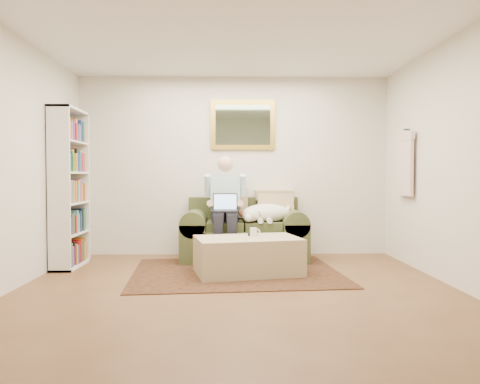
{
  "coord_description": "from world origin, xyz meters",
  "views": [
    {
      "loc": [
        -0.08,
        -4.37,
        1.14
      ],
      "look_at": [
        0.06,
        1.54,
        0.95
      ],
      "focal_mm": 35.0,
      "sensor_mm": 36.0,
      "label": 1
    }
  ],
  "objects_px": {
    "coffee_mug": "(253,232)",
    "bookshelf": "(69,188)",
    "sofa": "(244,238)",
    "seated_man": "(225,209)",
    "laptop": "(225,207)",
    "ottoman": "(248,256)",
    "sleeping_dog": "(266,213)"
  },
  "relations": [
    {
      "from": "seated_man",
      "to": "ottoman",
      "type": "distance_m",
      "value": 0.98
    },
    {
      "from": "sofa",
      "to": "laptop",
      "type": "relative_size",
      "value": 5.15
    },
    {
      "from": "seated_man",
      "to": "bookshelf",
      "type": "relative_size",
      "value": 0.71
    },
    {
      "from": "sofa",
      "to": "ottoman",
      "type": "bearing_deg",
      "value": -89.15
    },
    {
      "from": "sofa",
      "to": "bookshelf",
      "type": "xyz_separation_m",
      "value": [
        -2.23,
        -0.44,
        0.71
      ]
    },
    {
      "from": "sleeping_dog",
      "to": "bookshelf",
      "type": "distance_m",
      "value": 2.58
    },
    {
      "from": "sofa",
      "to": "seated_man",
      "type": "height_order",
      "value": "seated_man"
    },
    {
      "from": "seated_man",
      "to": "coffee_mug",
      "type": "relative_size",
      "value": 14.26
    },
    {
      "from": "ottoman",
      "to": "coffee_mug",
      "type": "xyz_separation_m",
      "value": [
        0.08,
        0.12,
        0.27
      ]
    },
    {
      "from": "laptop",
      "to": "ottoman",
      "type": "xyz_separation_m",
      "value": [
        0.27,
        -0.73,
        -0.53
      ]
    },
    {
      "from": "seated_man",
      "to": "laptop",
      "type": "relative_size",
      "value": 4.33
    },
    {
      "from": "bookshelf",
      "to": "coffee_mug",
      "type": "bearing_deg",
      "value": -9.59
    },
    {
      "from": "ottoman",
      "to": "bookshelf",
      "type": "bearing_deg",
      "value": 167.05
    },
    {
      "from": "seated_man",
      "to": "sleeping_dog",
      "type": "xyz_separation_m",
      "value": [
        0.56,
        0.07,
        -0.06
      ]
    },
    {
      "from": "coffee_mug",
      "to": "bookshelf",
      "type": "bearing_deg",
      "value": 170.41
    },
    {
      "from": "sofa",
      "to": "bookshelf",
      "type": "distance_m",
      "value": 2.38
    },
    {
      "from": "sofa",
      "to": "ottoman",
      "type": "relative_size",
      "value": 1.43
    },
    {
      "from": "laptop",
      "to": "seated_man",
      "type": "bearing_deg",
      "value": 90.0
    },
    {
      "from": "laptop",
      "to": "sleeping_dog",
      "type": "relative_size",
      "value": 0.47
    },
    {
      "from": "ottoman",
      "to": "coffee_mug",
      "type": "bearing_deg",
      "value": 58.73
    },
    {
      "from": "sofa",
      "to": "coffee_mug",
      "type": "bearing_deg",
      "value": -83.84
    },
    {
      "from": "coffee_mug",
      "to": "bookshelf",
      "type": "xyz_separation_m",
      "value": [
        -2.32,
        0.39,
        0.52
      ]
    },
    {
      "from": "bookshelf",
      "to": "sleeping_dog",
      "type": "bearing_deg",
      "value": 7.9
    },
    {
      "from": "seated_man",
      "to": "bookshelf",
      "type": "distance_m",
      "value": 2.02
    },
    {
      "from": "laptop",
      "to": "coffee_mug",
      "type": "height_order",
      "value": "laptop"
    },
    {
      "from": "ottoman",
      "to": "sofa",
      "type": "bearing_deg",
      "value": 90.85
    },
    {
      "from": "sleeping_dog",
      "to": "ottoman",
      "type": "relative_size",
      "value": 0.59
    },
    {
      "from": "coffee_mug",
      "to": "bookshelf",
      "type": "height_order",
      "value": "bookshelf"
    },
    {
      "from": "ottoman",
      "to": "laptop",
      "type": "bearing_deg",
      "value": 110.14
    },
    {
      "from": "laptop",
      "to": "bookshelf",
      "type": "relative_size",
      "value": 0.16
    },
    {
      "from": "sofa",
      "to": "coffee_mug",
      "type": "distance_m",
      "value": 0.85
    },
    {
      "from": "seated_man",
      "to": "ottoman",
      "type": "xyz_separation_m",
      "value": [
        0.27,
        -0.8,
        -0.5
      ]
    }
  ]
}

